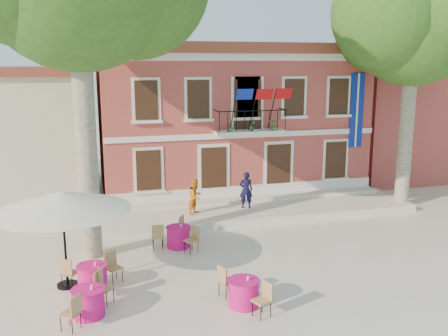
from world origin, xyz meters
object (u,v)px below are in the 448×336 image
pedestrian_orange (196,197)px  cafe_table_1 (244,292)px  patio_umbrella (62,201)px  plane_tree_east (415,21)px  cafe_table_0 (88,301)px  cafe_table_2 (92,276)px  cafe_table_3 (178,236)px  pedestrian_navy (246,190)px

pedestrian_orange → cafe_table_1: pedestrian_orange is taller
patio_umbrella → cafe_table_1: patio_umbrella is taller
plane_tree_east → cafe_table_0: (-14.20, -6.86, -7.94)m
patio_umbrella → cafe_table_0: (0.60, -2.05, -2.23)m
pedestrian_orange → cafe_table_2: 7.21m
plane_tree_east → cafe_table_0: bearing=-154.2°
plane_tree_east → cafe_table_2: bearing=-159.5°
cafe_table_3 → pedestrian_orange: bearing=66.5°
patio_umbrella → cafe_table_3: patio_umbrella is taller
cafe_table_0 → cafe_table_2: same height
pedestrian_orange → cafe_table_3: bearing=-156.3°
cafe_table_0 → pedestrian_orange: bearing=58.5°
pedestrian_navy → cafe_table_2: size_ratio=0.87×
pedestrian_navy → cafe_table_2: 8.97m
plane_tree_east → cafe_table_2: plane_tree_east is taller
plane_tree_east → pedestrian_orange: plane_tree_east is taller
patio_umbrella → cafe_table_0: 3.09m
cafe_table_1 → cafe_table_3: (-0.93, 4.94, 0.01)m
plane_tree_east → pedestrian_orange: size_ratio=7.57×
pedestrian_navy → pedestrian_orange: 2.33m
pedestrian_navy → cafe_table_1: pedestrian_navy is taller
patio_umbrella → cafe_table_3: bearing=31.6°
patio_umbrella → cafe_table_2: (0.73, -0.46, -2.22)m
cafe_table_0 → cafe_table_3: bearing=53.9°
plane_tree_east → patio_umbrella: plane_tree_east is taller
cafe_table_3 → patio_umbrella: bearing=-148.4°
patio_umbrella → cafe_table_2: 2.38m
patio_umbrella → cafe_table_1: (4.73, -2.60, -2.23)m
patio_umbrella → cafe_table_1: size_ratio=2.04×
cafe_table_1 → plane_tree_east: bearing=36.4°
plane_tree_east → cafe_table_1: plane_tree_east is taller
pedestrian_navy → pedestrian_orange: pedestrian_navy is taller
pedestrian_orange → cafe_table_3: pedestrian_orange is taller
plane_tree_east → pedestrian_orange: (-9.72, 0.45, -7.31)m
patio_umbrella → cafe_table_1: 5.84m
cafe_table_1 → cafe_table_3: same height
cafe_table_1 → cafe_table_0: bearing=172.4°
pedestrian_navy → cafe_table_3: (-3.59, -3.17, -0.69)m
plane_tree_east → cafe_table_2: 16.99m
plane_tree_east → patio_umbrella: size_ratio=2.86×
cafe_table_2 → cafe_table_3: bearing=42.2°
pedestrian_navy → pedestrian_orange: (-2.32, -0.25, -0.07)m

